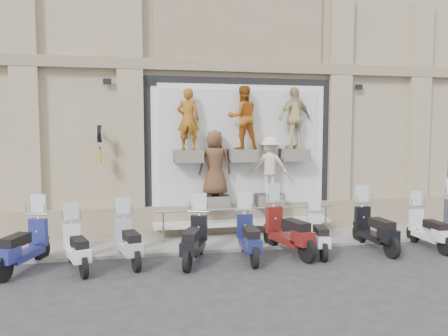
% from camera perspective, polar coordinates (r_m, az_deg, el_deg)
% --- Properties ---
extents(ground, '(90.00, 90.00, 0.00)m').
position_cam_1_polar(ground, '(10.35, 5.98, -12.17)').
color(ground, '#2B2B2D').
rests_on(ground, ground).
extents(sidewalk, '(16.00, 2.20, 0.08)m').
position_cam_1_polar(sidewalk, '(12.28, 2.98, -9.20)').
color(sidewalk, gray).
rests_on(sidewalk, ground).
extents(building, '(14.00, 8.60, 12.00)m').
position_cam_1_polar(building, '(16.96, -1.26, 15.00)').
color(building, tan).
rests_on(building, ground).
extents(shop_vitrine, '(5.60, 0.83, 4.30)m').
position_cam_1_polar(shop_vitrine, '(12.56, 2.60, 2.20)').
color(shop_vitrine, black).
rests_on(shop_vitrine, ground).
extents(guard_rail, '(5.06, 0.10, 0.93)m').
position_cam_1_polar(guard_rail, '(12.09, 3.11, -7.36)').
color(guard_rail, '#9EA0A5').
rests_on(guard_rail, ground).
extents(clock_sign_bracket, '(0.10, 0.80, 1.02)m').
position_cam_1_polar(clock_sign_bracket, '(11.92, -15.92, 3.61)').
color(clock_sign_bracket, black).
rests_on(clock_sign_bracket, ground).
extents(scooter_a, '(1.18, 2.03, 1.59)m').
position_cam_1_polar(scooter_a, '(10.46, -24.77, -7.93)').
color(scooter_a, navy).
rests_on(scooter_a, ground).
extents(scooter_b, '(1.03, 1.80, 1.41)m').
position_cam_1_polar(scooter_b, '(10.12, -18.69, -8.68)').
color(scooter_b, silver).
rests_on(scooter_b, ground).
extents(scooter_c, '(0.94, 1.87, 1.46)m').
position_cam_1_polar(scooter_c, '(10.27, -12.34, -8.19)').
color(scooter_c, '#A2A4AF').
rests_on(scooter_c, ground).
extents(scooter_d, '(1.16, 1.95, 1.53)m').
position_cam_1_polar(scooter_d, '(10.11, -3.93, -8.08)').
color(scooter_d, black).
rests_on(scooter_d, ground).
extents(scooter_e, '(0.67, 1.88, 1.50)m').
position_cam_1_polar(scooter_e, '(10.37, 3.27, -7.82)').
color(scooter_e, '#15194C').
rests_on(scooter_e, ground).
extents(scooter_f, '(1.13, 2.15, 1.68)m').
position_cam_1_polar(scooter_f, '(10.84, 8.40, -6.82)').
color(scooter_f, '#5C130F').
rests_on(scooter_f, ground).
extents(scooter_g, '(0.83, 1.76, 1.38)m').
position_cam_1_polar(scooter_g, '(11.04, 12.27, -7.48)').
color(scooter_g, silver).
rests_on(scooter_g, ground).
extents(scooter_h, '(0.65, 1.98, 1.59)m').
position_cam_1_polar(scooter_h, '(11.73, 19.15, -6.37)').
color(scooter_h, black).
rests_on(scooter_h, ground).
extents(scooter_i, '(0.53, 1.75, 1.42)m').
position_cam_1_polar(scooter_i, '(12.46, 25.20, -6.31)').
color(scooter_i, silver).
rests_on(scooter_i, ground).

